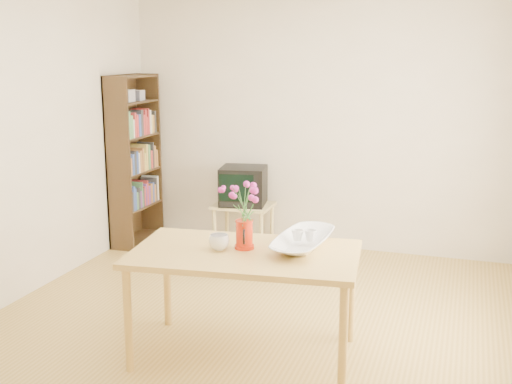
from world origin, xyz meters
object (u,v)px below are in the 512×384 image
(pitcher, at_px, (245,236))
(mug, at_px, (219,242))
(table, at_px, (245,262))
(television, at_px, (244,185))
(bowl, at_px, (304,214))

(pitcher, xyz_separation_m, mug, (-0.15, -0.08, -0.04))
(table, xyz_separation_m, television, (-0.85, 2.36, -0.01))
(table, relative_size, bowl, 3.27)
(bowl, bearing_deg, table, -146.98)
(table, bearing_deg, television, 103.27)
(pitcher, height_order, mug, pitcher)
(mug, bearing_deg, bowl, 156.16)
(pitcher, distance_m, mug, 0.18)
(pitcher, bearing_deg, table, -86.73)
(table, xyz_separation_m, mug, (-0.17, -0.02, 0.13))
(pitcher, height_order, bowl, bowl)
(table, relative_size, mug, 11.80)
(table, bearing_deg, bowl, 26.51)
(mug, relative_size, bowl, 0.28)
(pitcher, height_order, television, pitcher)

